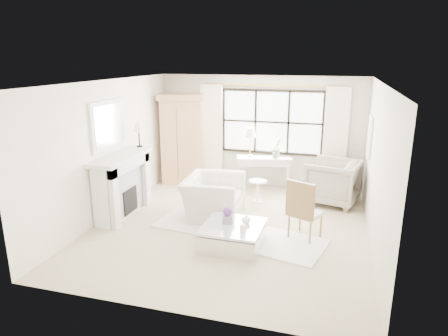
{
  "coord_description": "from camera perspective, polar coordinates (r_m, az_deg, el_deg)",
  "views": [
    {
      "loc": [
        1.79,
        -6.77,
        3.13
      ],
      "look_at": [
        -0.18,
        0.2,
        1.09
      ],
      "focal_mm": 32.0,
      "sensor_mm": 36.0,
      "label": 1
    }
  ],
  "objects": [
    {
      "name": "floor",
      "position": [
        7.67,
        0.92,
        -8.39
      ],
      "size": [
        5.5,
        5.5,
        0.0
      ],
      "primitive_type": "plane",
      "color": "#C0AF8F",
      "rests_on": "ground"
    },
    {
      "name": "ceiling",
      "position": [
        7.02,
        1.02,
        12.17
      ],
      "size": [
        5.5,
        5.5,
        0.0
      ],
      "primitive_type": "plane",
      "rotation": [
        3.14,
        0.0,
        0.0
      ],
      "color": "white",
      "rests_on": "ground"
    },
    {
      "name": "wall_back",
      "position": [
        9.85,
        5.1,
        5.21
      ],
      "size": [
        5.0,
        0.0,
        5.0
      ],
      "primitive_type": "plane",
      "rotation": [
        1.57,
        0.0,
        0.0
      ],
      "color": "beige",
      "rests_on": "ground"
    },
    {
      "name": "wall_front",
      "position": [
        4.75,
        -7.64,
        -6.46
      ],
      "size": [
        5.0,
        0.0,
        5.0
      ],
      "primitive_type": "plane",
      "rotation": [
        -1.57,
        0.0,
        0.0
      ],
      "color": "beige",
      "rests_on": "ground"
    },
    {
      "name": "wall_left",
      "position": [
        8.21,
        -16.15,
        2.54
      ],
      "size": [
        0.0,
        5.5,
        5.5
      ],
      "primitive_type": "plane",
      "rotation": [
        1.57,
        0.0,
        1.57
      ],
      "color": "white",
      "rests_on": "ground"
    },
    {
      "name": "wall_right",
      "position": [
        7.04,
        21.04,
        -0.03
      ],
      "size": [
        0.0,
        5.5,
        5.5
      ],
      "primitive_type": "plane",
      "rotation": [
        1.57,
        0.0,
        -1.57
      ],
      "color": "beige",
      "rests_on": "ground"
    },
    {
      "name": "window_pane",
      "position": [
        9.74,
        6.86,
        6.53
      ],
      "size": [
        2.4,
        0.02,
        1.5
      ],
      "primitive_type": "cube",
      "color": "white",
      "rests_on": "wall_back"
    },
    {
      "name": "window_frame",
      "position": [
        9.73,
        6.85,
        6.52
      ],
      "size": [
        2.5,
        0.04,
        1.5
      ],
      "primitive_type": null,
      "color": "black",
      "rests_on": "wall_back"
    },
    {
      "name": "curtain_rod",
      "position": [
        9.58,
        6.97,
        11.62
      ],
      "size": [
        3.3,
        0.04,
        0.04
      ],
      "primitive_type": "cylinder",
      "rotation": [
        0.0,
        1.57,
        0.0
      ],
      "color": "#A67739",
      "rests_on": "wall_back"
    },
    {
      "name": "curtain_left",
      "position": [
        10.07,
        -1.77,
        4.82
      ],
      "size": [
        0.55,
        0.1,
        2.47
      ],
      "primitive_type": "cube",
      "color": "white",
      "rests_on": "ground"
    },
    {
      "name": "curtain_right",
      "position": [
        9.61,
        15.58,
        3.73
      ],
      "size": [
        0.55,
        0.1,
        2.47
      ],
      "primitive_type": "cube",
      "color": "white",
      "rests_on": "ground"
    },
    {
      "name": "fireplace",
      "position": [
        8.28,
        -14.45,
        -2.27
      ],
      "size": [
        0.58,
        1.66,
        1.26
      ],
      "color": "silver",
      "rests_on": "ground"
    },
    {
      "name": "mirror_frame",
      "position": [
        8.11,
        -16.23,
        5.91
      ],
      "size": [
        0.05,
        1.15,
        0.95
      ],
      "primitive_type": "cube",
      "color": "white",
      "rests_on": "wall_left"
    },
    {
      "name": "mirror_glass",
      "position": [
        8.09,
        -16.05,
        5.9
      ],
      "size": [
        0.02,
        1.0,
        0.8
      ],
      "primitive_type": "cube",
      "color": "silver",
      "rests_on": "wall_left"
    },
    {
      "name": "art_frame",
      "position": [
        8.65,
        20.09,
        4.2
      ],
      "size": [
        0.04,
        0.62,
        0.82
      ],
      "primitive_type": "cube",
      "color": "white",
      "rests_on": "wall_right"
    },
    {
      "name": "art_canvas",
      "position": [
        8.64,
        19.96,
        4.21
      ],
      "size": [
        0.01,
        0.52,
        0.72
      ],
      "primitive_type": "cube",
      "color": "beige",
      "rests_on": "wall_right"
    },
    {
      "name": "mantel_lamp",
      "position": [
        8.66,
        -12.1,
        5.53
      ],
      "size": [
        0.22,
        0.22,
        0.51
      ],
      "color": "black",
      "rests_on": "fireplace"
    },
    {
      "name": "armoire",
      "position": [
        10.13,
        -6.06,
        4.26
      ],
      "size": [
        1.28,
        1.0,
        2.24
      ],
      "rotation": [
        0.0,
        0.0,
        0.3
      ],
      "color": "tan",
      "rests_on": "floor"
    },
    {
      "name": "console_table",
      "position": [
        9.72,
        5.7,
        -0.71
      ],
      "size": [
        1.37,
        0.74,
        0.8
      ],
      "rotation": [
        0.0,
        0.0,
        0.24
      ],
      "color": "silver",
      "rests_on": "floor"
    },
    {
      "name": "console_lamp",
      "position": [
        9.55,
        3.8,
        4.95
      ],
      "size": [
        0.28,
        0.28,
        0.69
      ],
      "color": "#BB9341",
      "rests_on": "console_table"
    },
    {
      "name": "orchid_plant",
      "position": [
        9.52,
        7.62,
        2.86
      ],
      "size": [
        0.33,
        0.32,
        0.48
      ],
      "primitive_type": "imported",
      "rotation": [
        0.0,
        0.0,
        0.56
      ],
      "color": "#5F7A51",
      "rests_on": "console_table"
    },
    {
      "name": "side_table",
      "position": [
        8.83,
        4.85,
        -2.87
      ],
      "size": [
        0.4,
        0.4,
        0.51
      ],
      "color": "white",
      "rests_on": "floor"
    },
    {
      "name": "rug_left",
      "position": [
        7.86,
        -3.43,
        -7.71
      ],
      "size": [
        1.69,
        1.29,
        0.03
      ],
      "primitive_type": "cube",
      "rotation": [
        0.0,
        0.0,
        -0.12
      ],
      "color": "white",
      "rests_on": "floor"
    },
    {
      "name": "rug_right",
      "position": [
        7.07,
        8.01,
        -10.64
      ],
      "size": [
        1.69,
        1.42,
        0.03
      ],
      "primitive_type": "cube",
      "rotation": [
        0.0,
        0.0,
        -0.24
      ],
      "color": "white",
      "rests_on": "floor"
    },
    {
      "name": "club_armchair",
      "position": [
        8.03,
        -1.54,
        -4.15
      ],
      "size": [
        1.15,
        1.3,
        0.81
      ],
      "primitive_type": "imported",
      "rotation": [
        0.0,
        0.0,
        1.62
      ],
      "color": "beige",
      "rests_on": "floor"
    },
    {
      "name": "wingback_chair",
      "position": [
        9.04,
        15.21,
        -1.9
      ],
      "size": [
        1.28,
        1.26,
        0.97
      ],
      "primitive_type": "imported",
      "rotation": [
        0.0,
        0.0,
        -1.81
      ],
      "color": "gray",
      "rests_on": "floor"
    },
    {
      "name": "french_chair",
      "position": [
        7.24,
        11.41,
        -7.56
      ],
      "size": [
        0.64,
        0.64,
        1.08
      ],
      "rotation": [
        0.0,
        0.0,
        2.72
      ],
      "color": "olive",
      "rests_on": "floor"
    },
    {
      "name": "coffee_table",
      "position": [
        6.88,
        1.26,
        -9.69
      ],
      "size": [
        1.02,
        1.02,
        0.38
      ],
      "rotation": [
        0.0,
        0.0,
        -0.02
      ],
      "color": "silver",
      "rests_on": "floor"
    },
    {
      "name": "planter_box",
      "position": [
        6.87,
        0.51,
        -7.32
      ],
      "size": [
        0.21,
        0.21,
        0.13
      ],
      "primitive_type": "cube",
      "rotation": [
        0.0,
        0.0,
        0.24
      ],
      "color": "gray",
      "rests_on": "coffee_table"
    },
    {
      "name": "planter_flowers",
      "position": [
        6.82,
        0.51,
        -6.23
      ],
      "size": [
        0.15,
        0.15,
        0.15
      ],
      "primitive_type": "sphere",
      "color": "#60317A",
      "rests_on": "planter_box"
    },
    {
      "name": "pillar_candle",
      "position": [
        6.55,
        2.7,
        -8.57
      ],
      "size": [
        0.09,
        0.09,
        0.12
      ],
      "primitive_type": "cylinder",
      "color": "white",
      "rests_on": "coffee_table"
    },
    {
      "name": "coffee_vase",
      "position": [
        6.85,
        3.16,
        -7.26
      ],
      "size": [
        0.17,
        0.17,
        0.16
      ],
      "primitive_type": "imported",
      "rotation": [
        0.0,
        0.0,
        0.08
      ],
      "color": "silver",
      "rests_on": "coffee_table"
    }
  ]
}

